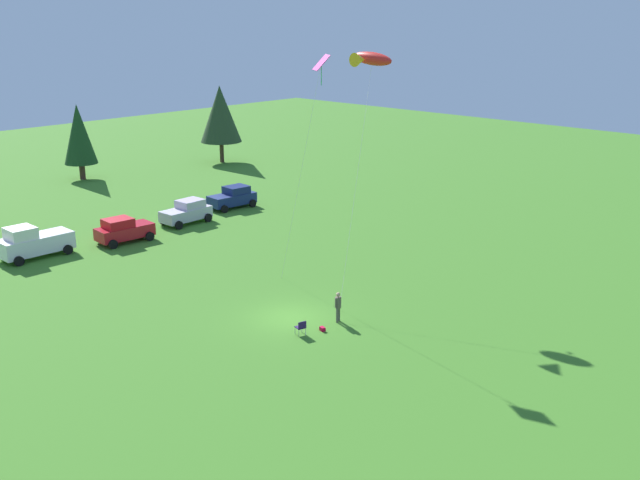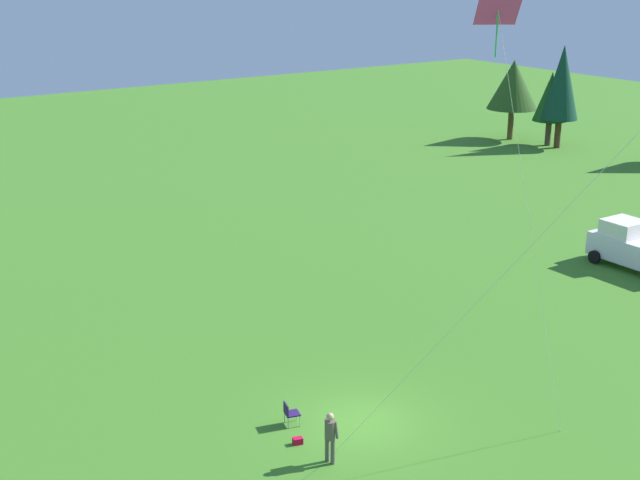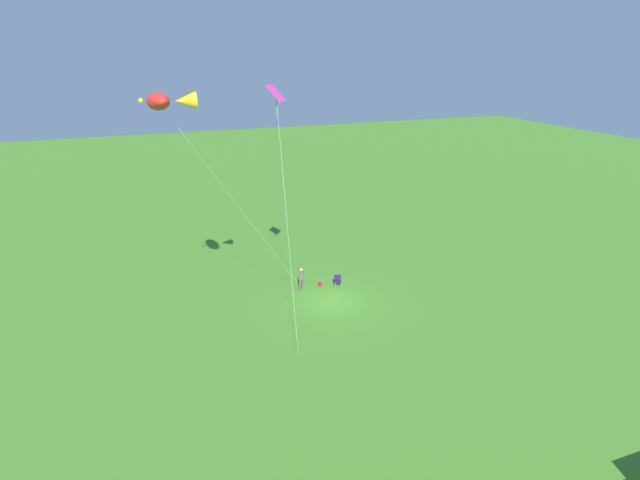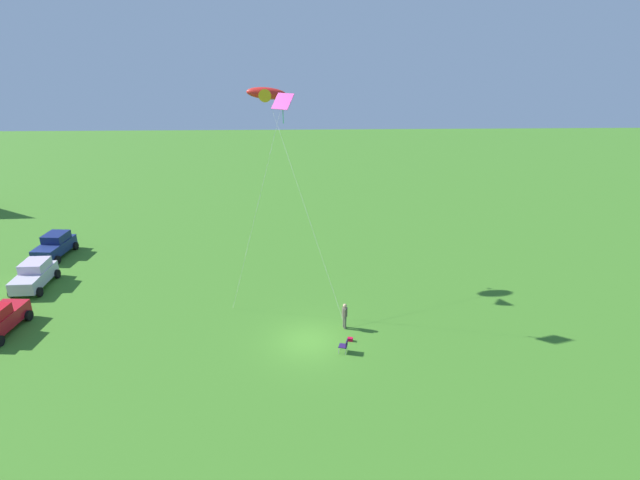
{
  "view_description": "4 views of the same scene",
  "coord_description": "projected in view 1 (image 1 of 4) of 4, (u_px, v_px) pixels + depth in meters",
  "views": [
    {
      "loc": [
        -27.21,
        -28.17,
        16.56
      ],
      "look_at": [
        0.63,
        -1.76,
        4.83
      ],
      "focal_mm": 42.0,
      "sensor_mm": 36.0,
      "label": 1
    },
    {
      "loc": [
        21.53,
        -16.44,
        15.24
      ],
      "look_at": [
        0.36,
        -1.98,
        7.0
      ],
      "focal_mm": 50.0,
      "sensor_mm": 36.0,
      "label": 2
    },
    {
      "loc": [
        11.7,
        27.8,
        15.99
      ],
      "look_at": [
        0.43,
        -1.39,
        4.05
      ],
      "focal_mm": 28.0,
      "sensor_mm": 36.0,
      "label": 3
    },
    {
      "loc": [
        -26.11,
        0.14,
        17.03
      ],
      "look_at": [
        -2.15,
        -0.66,
        7.52
      ],
      "focal_mm": 28.0,
      "sensor_mm": 36.0,
      "label": 4
    }
  ],
  "objects": [
    {
      "name": "backpack_on_grass",
      "position": [
        322.0,
        329.0,
        40.49
      ],
      "size": [
        0.29,
        0.37,
        0.22
      ],
      "primitive_type": "cube",
      "rotation": [
        0.0,
        0.0,
        1.31
      ],
      "color": "#BB0C2D",
      "rests_on": "ground"
    },
    {
      "name": "kite_diamond_rainbow",
      "position": [
        320.0,
        69.0,
        42.01
      ],
      "size": [
        1.29,
        4.54,
        14.28
      ],
      "color": "#E0349B",
      "rests_on": "ground"
    },
    {
      "name": "car_red_sedan",
      "position": [
        123.0,
        230.0,
        55.87
      ],
      "size": [
        4.32,
        2.46,
        1.89
      ],
      "rotation": [
        0.0,
        0.0,
        3.07
      ],
      "color": "red",
      "rests_on": "ground"
    },
    {
      "name": "truck_white_pickup",
      "position": [
        33.0,
        242.0,
        52.39
      ],
      "size": [
        5.03,
        2.46,
        2.34
      ],
      "rotation": [
        0.0,
        0.0,
        3.13
      ],
      "color": "white",
      "rests_on": "ground"
    },
    {
      "name": "person_kite_flyer",
      "position": [
        338.0,
        305.0,
        41.43
      ],
      "size": [
        0.54,
        0.43,
        1.74
      ],
      "rotation": [
        0.0,
        0.0,
        1.89
      ],
      "color": "#525145",
      "rests_on": "ground"
    },
    {
      "name": "folding_chair",
      "position": [
        301.0,
        327.0,
        39.86
      ],
      "size": [
        0.59,
        0.59,
        0.82
      ],
      "rotation": [
        0.0,
        0.0,
        1.31
      ],
      "color": "#26154A",
      "rests_on": "ground"
    },
    {
      "name": "ground_plane",
      "position": [
        290.0,
        318.0,
        42.26
      ],
      "size": [
        160.0,
        160.0,
        0.0
      ],
      "primitive_type": "plane",
      "color": "#3D7723"
    },
    {
      "name": "car_silver_compact",
      "position": [
        187.0,
        212.0,
        60.94
      ],
      "size": [
        4.26,
        2.32,
        1.89
      ],
      "rotation": [
        0.0,
        0.0,
        0.03
      ],
      "color": "#BDB5C6",
      "rests_on": "ground"
    },
    {
      "name": "car_navy_hatch",
      "position": [
        233.0,
        197.0,
        65.75
      ],
      "size": [
        4.32,
        2.47,
        1.89
      ],
      "rotation": [
        0.0,
        0.0,
        -0.08
      ],
      "color": "navy",
      "rests_on": "ground"
    },
    {
      "name": "kite_large_fish",
      "position": [
        369.0,
        59.0,
        46.78
      ],
      "size": [
        9.64,
        6.6,
        14.27
      ],
      "color": "red",
      "rests_on": "ground"
    }
  ]
}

